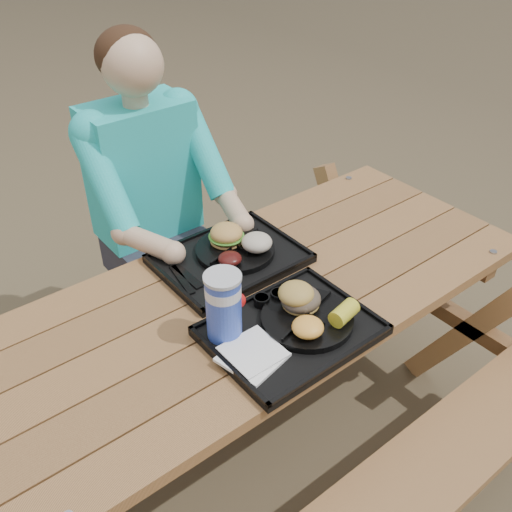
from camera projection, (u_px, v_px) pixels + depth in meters
ground at (256, 443)px, 2.18m from camera, size 60.00×60.00×0.00m
picnic_table at (256, 375)px, 1.96m from camera, size 1.80×1.49×0.75m
tray_near at (291, 332)px, 1.58m from camera, size 0.45×0.35×0.02m
tray_far at (230, 260)px, 1.86m from camera, size 0.45×0.35×0.02m
plate_near at (307, 319)px, 1.60m from camera, size 0.26×0.26×0.02m
plate_far at (235, 250)px, 1.87m from camera, size 0.26×0.26×0.02m
napkin_stack at (252, 356)px, 1.48m from camera, size 0.17×0.17×0.02m
soda_cup at (224, 308)px, 1.50m from camera, size 0.09×0.09×0.19m
condiment_bbq at (262, 301)px, 1.65m from camera, size 0.05×0.05×0.03m
condiment_mustard at (279, 296)px, 1.67m from camera, size 0.05×0.05×0.03m
sandwich at (301, 290)px, 1.60m from camera, size 0.11×0.11×0.11m
mac_cheese at (308, 327)px, 1.52m from camera, size 0.09×0.09×0.04m
corn_cob at (344, 313)px, 1.56m from camera, size 0.10×0.10×0.05m
cutlery_far at (186, 275)px, 1.77m from camera, size 0.03×0.16×0.01m
burger at (226, 229)px, 1.86m from camera, size 0.11×0.11×0.10m
baked_beans at (230, 259)px, 1.78m from camera, size 0.08×0.08×0.03m
potato_salad at (257, 242)px, 1.84m from camera, size 0.10×0.10×0.06m
diner at (151, 224)px, 2.26m from camera, size 0.48×0.84×1.28m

